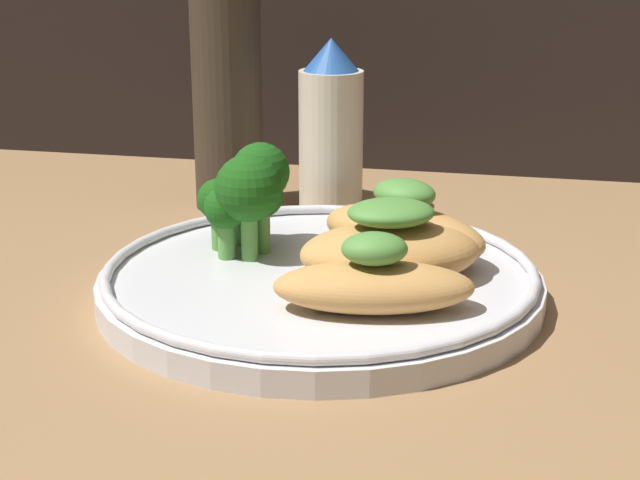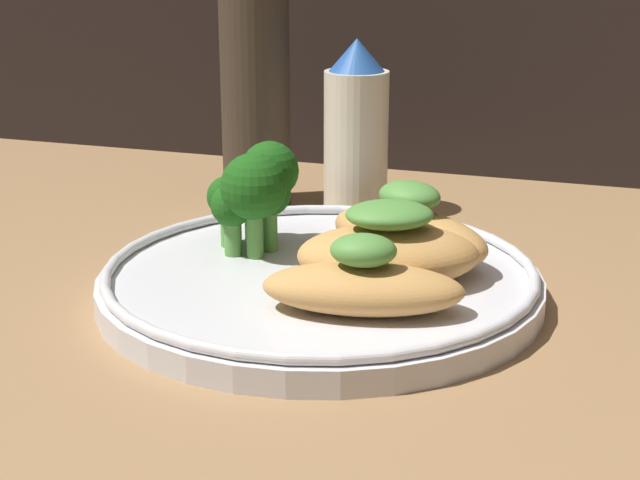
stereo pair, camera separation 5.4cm
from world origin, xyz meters
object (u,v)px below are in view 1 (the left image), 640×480
(broccoli_bunch, at_px, (247,191))
(plate, at_px, (320,281))
(pepper_grinder, at_px, (227,89))
(sauce_bottle, at_px, (331,131))

(broccoli_bunch, bearing_deg, plate, -29.03)
(broccoli_bunch, relative_size, pepper_grinder, 0.33)
(plate, distance_m, pepper_grinder, 0.21)
(broccoli_bunch, relative_size, sauce_bottle, 0.51)
(broccoli_bunch, bearing_deg, sauce_bottle, 81.42)
(plate, height_order, pepper_grinder, pepper_grinder)
(plate, distance_m, broccoli_bunch, 0.07)
(broccoli_bunch, height_order, pepper_grinder, pepper_grinder)
(broccoli_bunch, xyz_separation_m, sauce_bottle, (0.02, 0.14, 0.01))
(broccoli_bunch, distance_m, sauce_bottle, 0.14)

